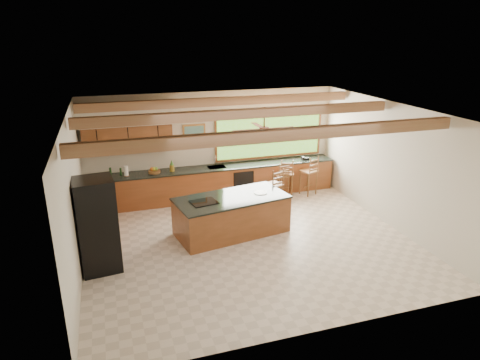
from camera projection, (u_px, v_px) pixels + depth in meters
name	position (u px, v px, depth m)	size (l,w,h in m)	color
ground	(249.00, 242.00, 9.78)	(7.20, 7.20, 0.00)	beige
room_shell	(234.00, 142.00, 9.58)	(7.27, 6.54, 3.02)	beige
counter_run	(191.00, 190.00, 11.66)	(7.12, 3.10, 1.24)	brown
island	(231.00, 215.00, 10.08)	(2.77, 1.65, 0.93)	brown
refrigerator	(97.00, 225.00, 8.38)	(0.82, 0.80, 1.92)	black
bar_stool_a	(274.00, 186.00, 11.27)	(0.53, 0.53, 1.18)	brown
bar_stool_b	(287.00, 174.00, 12.26)	(0.52, 0.52, 1.13)	brown
bar_stool_c	(310.00, 172.00, 12.36)	(0.55, 0.55, 1.18)	brown
bar_stool_d	(282.00, 176.00, 12.24)	(0.38, 0.38, 1.04)	brown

